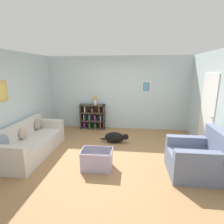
% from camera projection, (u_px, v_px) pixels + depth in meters
% --- Properties ---
extents(ground_plane, '(14.00, 14.00, 0.00)m').
position_uv_depth(ground_plane, '(110.00, 156.00, 4.44)').
color(ground_plane, '#997047').
extents(wall_back, '(5.60, 0.13, 2.60)m').
position_uv_depth(wall_back, '(118.00, 93.00, 6.30)').
color(wall_back, silver).
rests_on(wall_back, ground_plane).
extents(wall_left, '(0.13, 5.00, 2.60)m').
position_uv_depth(wall_left, '(10.00, 103.00, 4.40)').
color(wall_left, silver).
rests_on(wall_left, ground_plane).
extents(wall_right, '(0.16, 5.00, 2.60)m').
position_uv_depth(wall_right, '(224.00, 108.00, 3.87)').
color(wall_right, silver).
rests_on(wall_right, ground_plane).
extents(couch, '(0.87, 2.07, 0.80)m').
position_uv_depth(couch, '(30.00, 143.00, 4.48)').
color(couch, beige).
rests_on(couch, ground_plane).
extents(bookshelf, '(0.89, 0.29, 0.90)m').
position_uv_depth(bookshelf, '(93.00, 117.00, 6.41)').
color(bookshelf, '#42382D').
rests_on(bookshelf, ground_plane).
extents(recliner_chair, '(1.01, 0.93, 0.98)m').
position_uv_depth(recliner_chair, '(197.00, 159.00, 3.58)').
color(recliner_chair, slate).
rests_on(recliner_chair, ground_plane).
extents(coffee_table, '(0.67, 0.44, 0.44)m').
position_uv_depth(coffee_table, '(97.00, 159.00, 3.82)').
color(coffee_table, '#ADA3CC').
rests_on(coffee_table, ground_plane).
extents(dog, '(0.86, 0.29, 0.32)m').
position_uv_depth(dog, '(115.00, 137.00, 5.21)').
color(dog, black).
rests_on(dog, ground_plane).
extents(vase, '(0.13, 0.13, 0.30)m').
position_uv_depth(vase, '(95.00, 100.00, 6.23)').
color(vase, silver).
rests_on(vase, bookshelf).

